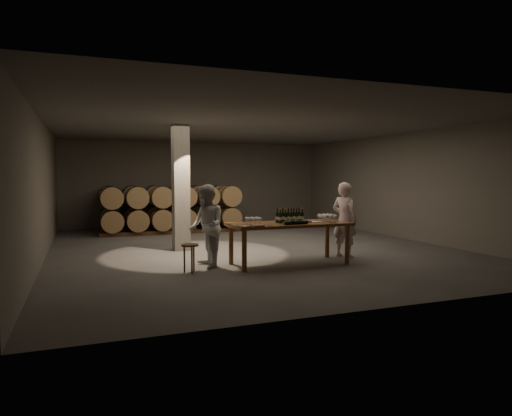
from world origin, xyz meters
name	(u,v)px	position (x,y,z in m)	size (l,w,h in m)	color
room	(181,188)	(-1.80, 0.20, 1.60)	(12.00, 12.00, 12.00)	#4D4B48
tasting_table	(289,227)	(0.00, -2.50, 0.80)	(2.60, 1.10, 0.90)	brown
barrel_stack_back	(166,206)	(-1.35, 5.20, 0.83)	(4.70, 0.95, 1.57)	brown
barrel_stack_front	(173,208)	(-1.35, 3.80, 0.83)	(4.70, 0.95, 1.57)	brown
bottle_cluster	(290,217)	(0.03, -2.45, 1.01)	(0.60, 0.23, 0.32)	black
lying_bottles	(296,222)	(-0.01, -2.87, 0.94)	(0.63, 0.08, 0.08)	black
glass_cluster_left	(253,219)	(-0.87, -2.62, 1.01)	(0.30, 0.30, 0.16)	silver
glass_cluster_right	(327,216)	(0.85, -2.63, 1.02)	(0.30, 0.41, 0.17)	silver
plate	(315,222)	(0.58, -2.59, 0.91)	(0.29, 0.29, 0.02)	white
notebook_near	(258,226)	(-0.89, -2.92, 0.92)	(0.23, 0.19, 0.03)	brown
notebook_corner	(244,226)	(-1.18, -2.93, 0.91)	(0.20, 0.25, 0.02)	brown
pen	(270,226)	(-0.64, -2.94, 0.91)	(0.01, 0.01, 0.12)	black
stool	(190,249)	(-2.20, -2.59, 0.46)	(0.34, 0.34, 0.56)	brown
person_man	(345,220)	(1.58, -2.16, 0.88)	(0.64, 0.42, 1.76)	white
person_woman	(206,226)	(-1.76, -2.21, 0.87)	(0.85, 0.66, 1.74)	silver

